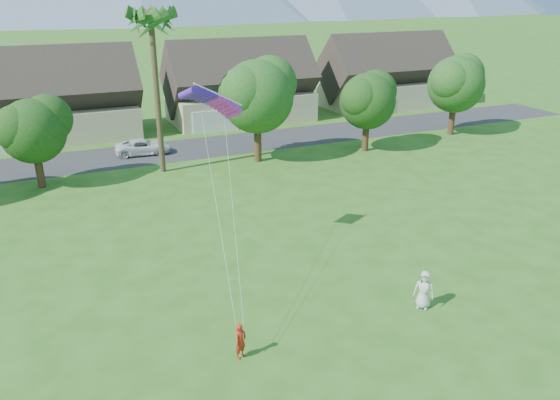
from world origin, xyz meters
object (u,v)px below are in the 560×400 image
watcher (424,290)px  parafoil_kite (212,99)px  parked_car (143,147)px  kite_flyer (241,341)px

watcher → parafoil_kite: (-6.82, 9.22, 7.64)m
parked_car → parafoil_kite: parafoil_kite is taller
parafoil_kite → kite_flyer: bearing=-120.4°
watcher → parked_car: bearing=149.0°
kite_flyer → parked_car: size_ratio=0.32×
watcher → parafoil_kite: parafoil_kite is taller
kite_flyer → watcher: watcher is taller
watcher → parafoil_kite: bearing=172.7°
parafoil_kite → watcher: bearing=-71.2°
parked_car → watcher: bearing=-160.9°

